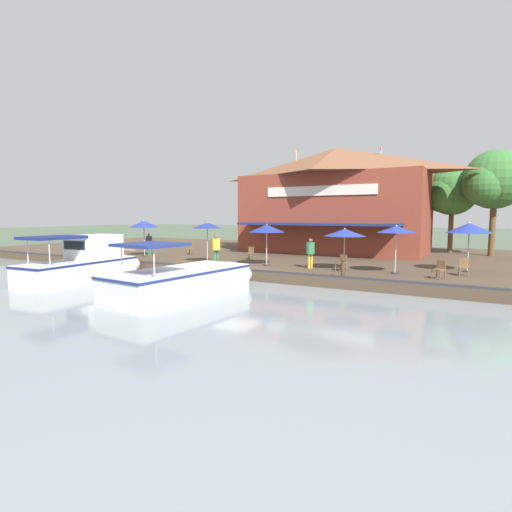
# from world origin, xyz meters

# --- Properties ---
(ground_plane) EXTENTS (220.00, 220.00, 0.00)m
(ground_plane) POSITION_xyz_m (0.00, 0.00, 0.00)
(ground_plane) COLOR #4C5B47
(quay_deck) EXTENTS (22.00, 56.00, 0.60)m
(quay_deck) POSITION_xyz_m (-11.00, 0.00, 0.30)
(quay_deck) COLOR #4C3D2D
(quay_deck) RESTS_ON ground
(quay_edge_fender) EXTENTS (0.20, 50.40, 0.10)m
(quay_edge_fender) POSITION_xyz_m (-0.10, 0.00, 0.65)
(quay_edge_fender) COLOR #2D2D33
(quay_edge_fender) RESTS_ON quay_deck
(waterfront_restaurant) EXTENTS (9.39, 14.41, 8.31)m
(waterfront_restaurant) POSITION_xyz_m (-13.18, 1.21, 4.77)
(waterfront_restaurant) COLOR brown
(waterfront_restaurant) RESTS_ON quay_deck
(patio_umbrella_mid_patio_left) EXTENTS (2.03, 2.03, 2.59)m
(patio_umbrella_mid_patio_left) POSITION_xyz_m (-3.03, -9.48, 2.89)
(patio_umbrella_mid_patio_left) COLOR #B7B7B7
(patio_umbrella_mid_patio_left) RESTS_ON quay_deck
(patio_umbrella_back_row) EXTENTS (1.91, 1.91, 2.42)m
(patio_umbrella_back_row) POSITION_xyz_m (-2.83, 7.74, 2.80)
(patio_umbrella_back_row) COLOR #B7B7B7
(patio_umbrella_back_row) RESTS_ON quay_deck
(patio_umbrella_by_entrance) EXTENTS (2.20, 2.20, 2.57)m
(patio_umbrella_by_entrance) POSITION_xyz_m (-5.32, 10.89, 2.86)
(patio_umbrella_by_entrance) COLOR #B7B7B7
(patio_umbrella_by_entrance) RESTS_ON quay_deck
(patio_umbrella_far_corner) EXTENTS (1.79, 1.79, 2.52)m
(patio_umbrella_far_corner) POSITION_xyz_m (-1.89, -3.12, 2.89)
(patio_umbrella_far_corner) COLOR #B7B7B7
(patio_umbrella_far_corner) RESTS_ON quay_deck
(patio_umbrella_mid_patio_right) EXTENTS (2.19, 2.19, 2.23)m
(patio_umbrella_mid_patio_right) POSITION_xyz_m (-2.91, 5.11, 2.59)
(patio_umbrella_mid_patio_right) COLOR #B7B7B7
(patio_umbrella_mid_patio_right) RESTS_ON quay_deck
(patio_umbrella_near_quay_edge) EXTENTS (2.12, 2.12, 2.42)m
(patio_umbrella_near_quay_edge) POSITION_xyz_m (-2.56, 0.62, 2.75)
(patio_umbrella_near_quay_edge) COLOR #B7B7B7
(patio_umbrella_near_quay_edge) RESTS_ON quay_deck
(cafe_chair_far_corner_seat) EXTENTS (0.51, 0.51, 0.85)m
(cafe_chair_far_corner_seat) POSITION_xyz_m (-4.77, -1.79, 1.08)
(cafe_chair_far_corner_seat) COLOR brown
(cafe_chair_far_corner_seat) RESTS_ON quay_deck
(cafe_chair_back_row_seat) EXTENTS (0.44, 0.44, 0.85)m
(cafe_chair_back_row_seat) POSITION_xyz_m (-5.73, -7.49, 1.08)
(cafe_chair_back_row_seat) COLOR brown
(cafe_chair_back_row_seat) RESTS_ON quay_deck
(cafe_chair_mid_patio) EXTENTS (0.57, 0.57, 0.85)m
(cafe_chair_mid_patio) POSITION_xyz_m (-2.48, 5.12, 1.08)
(cafe_chair_mid_patio) COLOR brown
(cafe_chair_mid_patio) RESTS_ON quay_deck
(cafe_chair_facing_river) EXTENTS (0.48, 0.48, 0.85)m
(cafe_chair_facing_river) POSITION_xyz_m (-3.63, 10.78, 1.08)
(cafe_chair_facing_river) COLOR brown
(cafe_chair_facing_river) RESTS_ON quay_deck
(cafe_chair_under_first_umbrella) EXTENTS (0.45, 0.45, 0.85)m
(cafe_chair_under_first_umbrella) POSITION_xyz_m (-2.39, -10.61, 1.08)
(cafe_chair_under_first_umbrella) COLOR brown
(cafe_chair_under_first_umbrella) RESTS_ON quay_deck
(cafe_chair_beside_entrance) EXTENTS (0.59, 0.59, 0.85)m
(cafe_chair_beside_entrance) POSITION_xyz_m (-2.06, 9.83, 1.08)
(cafe_chair_beside_entrance) COLOR brown
(cafe_chair_beside_entrance) RESTS_ON quay_deck
(person_near_entrance) EXTENTS (0.47, 0.47, 1.64)m
(person_near_entrance) POSITION_xyz_m (-2.59, 3.31, 1.63)
(person_near_entrance) COLOR gold
(person_near_entrance) RESTS_ON quay_deck
(person_at_quay_edge) EXTENTS (0.45, 0.45, 1.60)m
(person_at_quay_edge) POSITION_xyz_m (-3.86, -9.84, 1.59)
(person_at_quay_edge) COLOR #337547
(person_at_quay_edge) RESTS_ON quay_deck
(person_mid_patio) EXTENTS (0.50, 0.50, 1.78)m
(person_mid_patio) POSITION_xyz_m (-1.54, -2.23, 1.73)
(person_mid_patio) COLOR #337547
(person_mid_patio) RESTS_ON quay_deck
(motorboat_distant_upstream) EXTENTS (7.30, 2.62, 2.42)m
(motorboat_distant_upstream) POSITION_xyz_m (3.73, -6.75, 0.95)
(motorboat_distant_upstream) COLOR white
(motorboat_distant_upstream) RESTS_ON river_water
(motorboat_outer_channel) EXTENTS (7.73, 3.29, 2.34)m
(motorboat_outer_channel) POSITION_xyz_m (4.25, 0.50, 0.73)
(motorboat_outer_channel) COLOR silver
(motorboat_outer_channel) RESTS_ON river_water
(mooring_post) EXTENTS (0.22, 0.22, 0.80)m
(mooring_post) POSITION_xyz_m (-0.35, 5.83, 1.01)
(mooring_post) COLOR #473323
(mooring_post) RESTS_ON quay_deck
(tree_behind_restaurant) EXTENTS (4.37, 4.17, 7.52)m
(tree_behind_restaurant) POSITION_xyz_m (-15.21, 11.98, 5.91)
(tree_behind_restaurant) COLOR brown
(tree_behind_restaurant) RESTS_ON quay_deck
(tree_upstream_bank) EXTENTS (3.97, 3.78, 6.71)m
(tree_upstream_bank) POSITION_xyz_m (-16.64, 9.23, 5.30)
(tree_upstream_bank) COLOR brown
(tree_upstream_bank) RESTS_ON quay_deck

